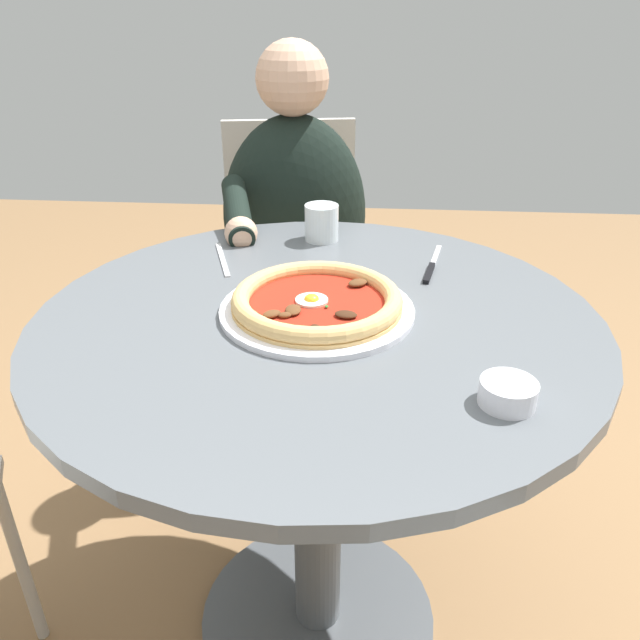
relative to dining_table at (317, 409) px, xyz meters
name	(u,v)px	position (x,y,z in m)	size (l,w,h in m)	color
ground_plane	(318,620)	(0.00, 0.00, -0.57)	(6.00, 6.00, 0.02)	olive
dining_table	(317,409)	(0.00, 0.00, 0.00)	(0.93, 0.93, 0.76)	#565B60
pizza_on_plate	(317,302)	(0.00, 0.00, 0.21)	(0.32, 0.32, 0.04)	white
water_glass	(322,225)	(0.34, 0.02, 0.23)	(0.07, 0.07, 0.08)	silver
steak_knife	(431,268)	(0.19, -0.20, 0.20)	(0.20, 0.05, 0.01)	silver
ramekin_capers	(508,392)	(-0.24, -0.26, 0.21)	(0.07, 0.07, 0.03)	white
fork_utensil	(223,259)	(0.21, 0.20, 0.20)	(0.17, 0.07, 0.00)	#BCBCC1
diner_person	(296,288)	(0.64, 0.11, -0.06)	(0.53, 0.40, 1.14)	#282833
cafe_chair_diner	(293,256)	(0.79, 0.14, -0.02)	(0.49, 0.49, 0.91)	beige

